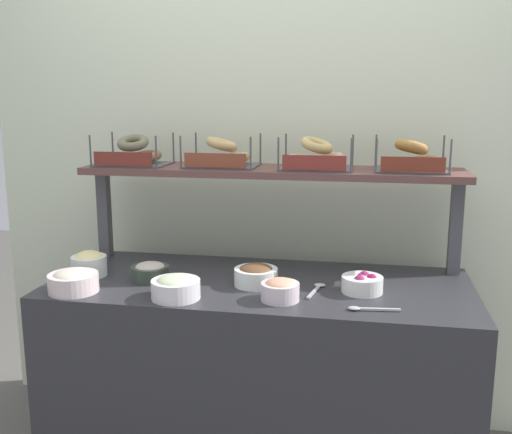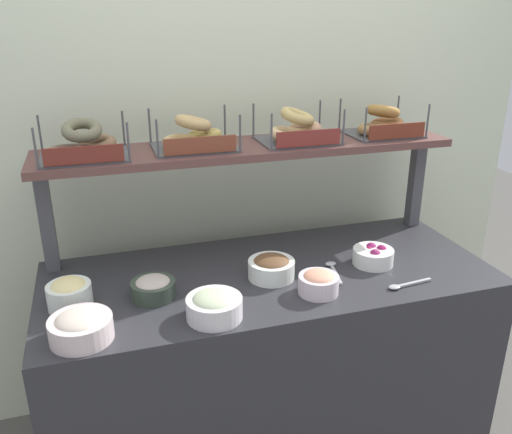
{
  "view_description": "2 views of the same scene",
  "coord_description": "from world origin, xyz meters",
  "px_view_note": "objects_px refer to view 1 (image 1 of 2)",
  "views": [
    {
      "loc": [
        0.4,
        -2.23,
        1.58
      ],
      "look_at": [
        -0.03,
        0.06,
        1.1
      ],
      "focal_mm": 41.44,
      "sensor_mm": 36.0,
      "label": 1
    },
    {
      "loc": [
        -0.58,
        -1.7,
        1.78
      ],
      "look_at": [
        -0.03,
        0.07,
        1.05
      ],
      "focal_mm": 37.39,
      "sensor_mm": 36.0,
      "label": 2
    }
  ],
  "objects_px": {
    "bowl_tuna_salad": "(150,271)",
    "bowl_beet_salad": "(362,283)",
    "serving_spoon_by_edge": "(317,288)",
    "bagel_basket_plain": "(316,158)",
    "bowl_chocolate_spread": "(256,275)",
    "bagel_basket_everything": "(410,160)",
    "serving_spoon_near_plate": "(366,309)",
    "bowl_egg_salad": "(89,263)",
    "bowl_potato_salad": "(73,281)",
    "bowl_lox_spread": "(280,290)",
    "bowl_scallion_spread": "(176,287)",
    "bagel_basket_sesame": "(221,156)",
    "bagel_basket_poppy": "(133,155)"
  },
  "relations": [
    {
      "from": "bowl_chocolate_spread",
      "to": "bowl_tuna_salad",
      "type": "height_order",
      "value": "bowl_chocolate_spread"
    },
    {
      "from": "bowl_tuna_salad",
      "to": "bagel_basket_everything",
      "type": "distance_m",
      "value": 1.16
    },
    {
      "from": "bowl_beet_salad",
      "to": "bagel_basket_everything",
      "type": "height_order",
      "value": "bagel_basket_everything"
    },
    {
      "from": "bowl_chocolate_spread",
      "to": "bowl_scallion_spread",
      "type": "xyz_separation_m",
      "value": [
        -0.26,
        -0.21,
        0.0
      ]
    },
    {
      "from": "bowl_tuna_salad",
      "to": "bagel_basket_sesame",
      "type": "distance_m",
      "value": 0.59
    },
    {
      "from": "bowl_beet_salad",
      "to": "bagel_basket_poppy",
      "type": "height_order",
      "value": "bagel_basket_poppy"
    },
    {
      "from": "bowl_chocolate_spread",
      "to": "bowl_beet_salad",
      "type": "xyz_separation_m",
      "value": [
        0.41,
        -0.01,
        -0.01
      ]
    },
    {
      "from": "bowl_tuna_salad",
      "to": "bowl_chocolate_spread",
      "type": "bearing_deg",
      "value": 2.22
    },
    {
      "from": "bowl_beet_salad",
      "to": "bowl_scallion_spread",
      "type": "bearing_deg",
      "value": -163.77
    },
    {
      "from": "bowl_potato_salad",
      "to": "serving_spoon_near_plate",
      "type": "height_order",
      "value": "bowl_potato_salad"
    },
    {
      "from": "bowl_chocolate_spread",
      "to": "serving_spoon_by_edge",
      "type": "relative_size",
      "value": 0.99
    },
    {
      "from": "bagel_basket_sesame",
      "to": "bagel_basket_plain",
      "type": "height_order",
      "value": "bagel_basket_plain"
    },
    {
      "from": "bowl_lox_spread",
      "to": "bowl_tuna_salad",
      "type": "distance_m",
      "value": 0.57
    },
    {
      "from": "bagel_basket_sesame",
      "to": "serving_spoon_near_plate",
      "type": "bearing_deg",
      "value": -38.89
    },
    {
      "from": "serving_spoon_by_edge",
      "to": "bowl_potato_salad",
      "type": "bearing_deg",
      "value": -168.19
    },
    {
      "from": "bowl_egg_salad",
      "to": "bagel_basket_poppy",
      "type": "distance_m",
      "value": 0.52
    },
    {
      "from": "bowl_scallion_spread",
      "to": "bowl_egg_salad",
      "type": "relative_size",
      "value": 1.25
    },
    {
      "from": "bowl_potato_salad",
      "to": "bowl_chocolate_spread",
      "type": "bearing_deg",
      "value": 17.12
    },
    {
      "from": "bowl_scallion_spread",
      "to": "bagel_basket_everything",
      "type": "bearing_deg",
      "value": 31.1
    },
    {
      "from": "bowl_lox_spread",
      "to": "bowl_chocolate_spread",
      "type": "bearing_deg",
      "value": 127.19
    },
    {
      "from": "bowl_potato_salad",
      "to": "bowl_scallion_spread",
      "type": "xyz_separation_m",
      "value": [
        0.41,
        -0.0,
        -0.0
      ]
    },
    {
      "from": "bowl_tuna_salad",
      "to": "bagel_basket_plain",
      "type": "bearing_deg",
      "value": 26.19
    },
    {
      "from": "bowl_tuna_salad",
      "to": "serving_spoon_near_plate",
      "type": "distance_m",
      "value": 0.88
    },
    {
      "from": "bowl_chocolate_spread",
      "to": "bagel_basket_everything",
      "type": "xyz_separation_m",
      "value": [
        0.59,
        0.31,
        0.43
      ]
    },
    {
      "from": "bowl_lox_spread",
      "to": "serving_spoon_near_plate",
      "type": "distance_m",
      "value": 0.31
    },
    {
      "from": "serving_spoon_by_edge",
      "to": "bagel_basket_plain",
      "type": "distance_m",
      "value": 0.57
    },
    {
      "from": "bowl_chocolate_spread",
      "to": "bowl_tuna_salad",
      "type": "distance_m",
      "value": 0.43
    },
    {
      "from": "serving_spoon_near_plate",
      "to": "bagel_basket_sesame",
      "type": "xyz_separation_m",
      "value": [
        -0.64,
        0.52,
        0.47
      ]
    },
    {
      "from": "serving_spoon_by_edge",
      "to": "bagel_basket_plain",
      "type": "relative_size",
      "value": 0.57
    },
    {
      "from": "bagel_basket_sesame",
      "to": "bowl_egg_salad",
      "type": "bearing_deg",
      "value": -147.74
    },
    {
      "from": "bowl_potato_salad",
      "to": "bowl_lox_spread",
      "type": "bearing_deg",
      "value": 3.53
    },
    {
      "from": "bowl_tuna_salad",
      "to": "bowl_beet_salad",
      "type": "bearing_deg",
      "value": 0.5
    },
    {
      "from": "bowl_chocolate_spread",
      "to": "bowl_egg_salad",
      "type": "distance_m",
      "value": 0.71
    },
    {
      "from": "bowl_potato_salad",
      "to": "bowl_chocolate_spread",
      "type": "distance_m",
      "value": 0.7
    },
    {
      "from": "bowl_egg_salad",
      "to": "bagel_basket_plain",
      "type": "distance_m",
      "value": 1.05
    },
    {
      "from": "bowl_scallion_spread",
      "to": "serving_spoon_by_edge",
      "type": "height_order",
      "value": "bowl_scallion_spread"
    },
    {
      "from": "bowl_lox_spread",
      "to": "bowl_scallion_spread",
      "type": "bearing_deg",
      "value": -172.72
    },
    {
      "from": "bowl_chocolate_spread",
      "to": "bagel_basket_everything",
      "type": "distance_m",
      "value": 0.79
    },
    {
      "from": "bowl_potato_salad",
      "to": "bagel_basket_everything",
      "type": "xyz_separation_m",
      "value": [
        1.26,
        0.51,
        0.43
      ]
    },
    {
      "from": "bowl_potato_salad",
      "to": "bagel_basket_poppy",
      "type": "relative_size",
      "value": 0.62
    },
    {
      "from": "serving_spoon_by_edge",
      "to": "bagel_basket_plain",
      "type": "bearing_deg",
      "value": 97.27
    },
    {
      "from": "bowl_lox_spread",
      "to": "bowl_scallion_spread",
      "type": "relative_size",
      "value": 0.78
    },
    {
      "from": "bowl_lox_spread",
      "to": "bagel_basket_everything",
      "type": "relative_size",
      "value": 0.48
    },
    {
      "from": "serving_spoon_near_plate",
      "to": "bagel_basket_plain",
      "type": "relative_size",
      "value": 0.6
    },
    {
      "from": "bowl_potato_salad",
      "to": "bowl_scallion_spread",
      "type": "bearing_deg",
      "value": -0.02
    },
    {
      "from": "bowl_potato_salad",
      "to": "bagel_basket_poppy",
      "type": "height_order",
      "value": "bagel_basket_poppy"
    },
    {
      "from": "bowl_lox_spread",
      "to": "serving_spoon_near_plate",
      "type": "relative_size",
      "value": 0.78
    },
    {
      "from": "bowl_egg_salad",
      "to": "serving_spoon_near_plate",
      "type": "relative_size",
      "value": 0.8
    },
    {
      "from": "bowl_tuna_salad",
      "to": "bowl_egg_salad",
      "type": "bearing_deg",
      "value": 177.19
    },
    {
      "from": "bowl_egg_salad",
      "to": "bagel_basket_sesame",
      "type": "relative_size",
      "value": 0.47
    }
  ]
}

